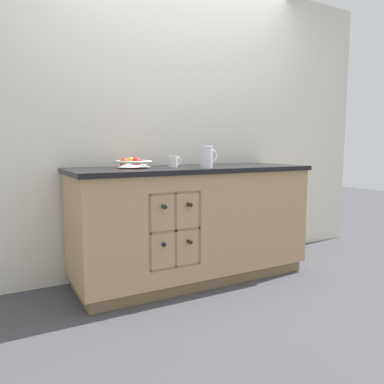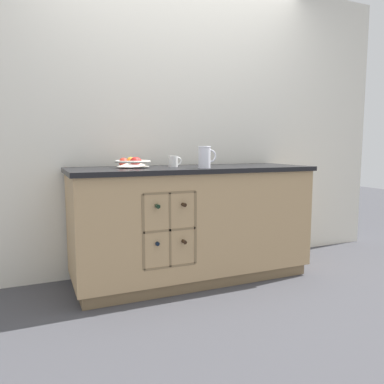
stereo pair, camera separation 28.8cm
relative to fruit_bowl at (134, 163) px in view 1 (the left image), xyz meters
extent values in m
plane|color=#424247|center=(0.46, -0.06, -0.95)|extent=(14.00, 14.00, 0.00)
cube|color=silver|center=(0.46, 0.32, 0.33)|extent=(4.40, 0.06, 2.55)
cube|color=olive|center=(0.46, -0.06, -0.90)|extent=(1.81, 0.57, 0.09)
cube|color=tan|center=(0.46, -0.06, -0.46)|extent=(1.87, 0.63, 0.78)
cube|color=black|center=(0.46, -0.06, -0.06)|extent=(1.91, 0.67, 0.03)
cube|color=olive|center=(0.16, -0.28, -0.45)|extent=(0.38, 0.01, 0.52)
cube|color=olive|center=(-0.03, -0.33, -0.45)|extent=(0.02, 0.10, 0.52)
cube|color=olive|center=(0.35, -0.33, -0.45)|extent=(0.02, 0.10, 0.52)
cube|color=olive|center=(0.16, -0.33, -0.72)|extent=(0.38, 0.10, 0.02)
cube|color=olive|center=(0.16, -0.33, -0.45)|extent=(0.38, 0.10, 0.02)
cube|color=olive|center=(0.16, -0.33, -0.19)|extent=(0.38, 0.10, 0.02)
cube|color=olive|center=(0.16, -0.33, -0.45)|extent=(0.02, 0.10, 0.52)
cylinder|color=black|center=(0.06, -0.21, -0.54)|extent=(0.08, 0.21, 0.08)
cylinder|color=black|center=(0.06, -0.35, -0.54)|extent=(0.03, 0.09, 0.03)
cylinder|color=black|center=(0.25, -0.25, -0.54)|extent=(0.07, 0.19, 0.07)
cylinder|color=black|center=(0.25, -0.38, -0.54)|extent=(0.03, 0.08, 0.03)
cylinder|color=black|center=(0.06, -0.23, -0.28)|extent=(0.08, 0.21, 0.08)
cylinder|color=black|center=(0.06, -0.38, -0.28)|extent=(0.03, 0.09, 0.03)
cylinder|color=black|center=(0.25, -0.24, -0.28)|extent=(0.07, 0.20, 0.07)
cylinder|color=black|center=(0.25, -0.38, -0.28)|extent=(0.03, 0.08, 0.03)
cylinder|color=silver|center=(0.00, 0.00, -0.03)|extent=(0.12, 0.12, 0.01)
cone|color=silver|center=(0.00, 0.00, -0.01)|extent=(0.25, 0.25, 0.05)
torus|color=silver|center=(0.00, 0.00, 0.01)|extent=(0.27, 0.27, 0.02)
sphere|color=red|center=(0.04, 0.01, 0.00)|extent=(0.07, 0.07, 0.07)
sphere|color=gold|center=(0.00, 0.06, 0.01)|extent=(0.07, 0.07, 0.07)
sphere|color=red|center=(0.01, -0.05, 0.01)|extent=(0.08, 0.08, 0.08)
sphere|color=red|center=(-0.07, 0.02, 0.00)|extent=(0.07, 0.07, 0.07)
cylinder|color=white|center=(0.48, -0.25, 0.04)|extent=(0.09, 0.09, 0.16)
torus|color=white|center=(0.48, -0.25, 0.12)|extent=(0.10, 0.10, 0.01)
torus|color=white|center=(0.53, -0.25, 0.05)|extent=(0.10, 0.01, 0.10)
cylinder|color=white|center=(0.33, 0.01, 0.00)|extent=(0.07, 0.07, 0.09)
torus|color=white|center=(0.37, 0.01, 0.01)|extent=(0.07, 0.01, 0.07)
camera|label=1|loc=(-0.97, -2.65, 0.12)|focal=35.00mm
camera|label=2|loc=(-0.71, -2.77, 0.12)|focal=35.00mm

